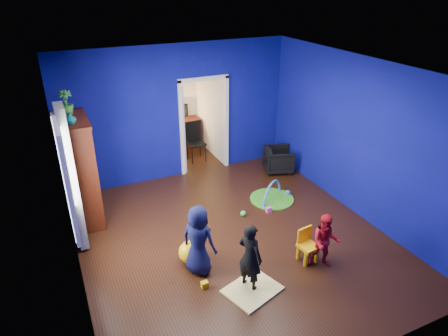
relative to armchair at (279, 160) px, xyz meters
name	(u,v)px	position (x,y,z in m)	size (l,w,h in m)	color
floor	(233,239)	(-2.10, -1.94, -0.29)	(5.00, 5.50, 0.01)	black
ceiling	(235,71)	(-2.10, -1.94, 2.61)	(5.00, 5.50, 0.01)	white
wall_back	(178,113)	(-2.10, 0.81, 1.16)	(5.00, 0.02, 2.90)	#090F65
wall_front	(354,269)	(-2.10, -4.69, 1.16)	(5.00, 0.02, 2.90)	#090F65
wall_left	(67,197)	(-4.60, -1.94, 1.16)	(0.02, 5.50, 2.90)	#090F65
wall_right	(358,138)	(0.40, -1.94, 1.16)	(0.02, 5.50, 2.90)	#090F65
alcove	(190,107)	(-1.50, 1.68, 0.96)	(1.00, 1.75, 2.50)	silver
armchair	(279,160)	(0.00, 0.00, 0.00)	(0.61, 0.63, 0.57)	black
child_black	(250,257)	(-2.40, -3.08, 0.25)	(0.39, 0.26, 1.07)	black
child_navy	(198,240)	(-2.93, -2.45, 0.28)	(0.55, 0.36, 1.13)	#0F153A
toddler_red	(325,241)	(-1.13, -3.15, 0.17)	(0.44, 0.35, 0.91)	red
vase	(70,118)	(-4.32, -0.49, 1.77)	(0.19, 0.19, 0.19)	#0B5A5C
potted_plant	(66,103)	(-4.32, 0.03, 1.89)	(0.24, 0.24, 0.43)	#368E33
tv_armoire	(78,171)	(-4.32, -0.19, 0.69)	(0.58, 1.14, 1.96)	#381709
crt_tv	(80,169)	(-4.28, -0.19, 0.73)	(0.46, 0.70, 0.54)	silver
yellow_blanket	(252,290)	(-2.40, -3.18, -0.27)	(0.75, 0.60, 0.03)	#F2E07A
hopper_ball	(190,252)	(-2.98, -2.20, -0.10)	(0.37, 0.37, 0.37)	yellow
kid_chair	(308,248)	(-1.28, -2.95, -0.04)	(0.28, 0.28, 0.50)	yellow
play_mat	(272,199)	(-0.80, -1.06, -0.27)	(0.89, 0.89, 0.02)	#479822
toy_arch	(272,198)	(-0.80, -1.06, -0.27)	(0.79, 0.79, 0.05)	#3F8CD8
window_left	(64,179)	(-4.58, -1.59, 1.26)	(0.03, 0.95, 1.55)	white
curtain	(72,180)	(-4.47, -1.04, 0.96)	(0.14, 0.42, 2.40)	slate
doorway	(204,127)	(-1.50, 0.81, 0.76)	(1.16, 0.10, 2.10)	white
study_desk	(183,133)	(-1.50, 2.32, 0.09)	(0.88, 0.44, 0.75)	#3D140A
desk_monitor	(180,111)	(-1.50, 2.44, 0.66)	(0.40, 0.05, 0.32)	black
desk_lamp	(171,113)	(-1.78, 2.38, 0.64)	(0.14, 0.14, 0.14)	#FFD88C
folding_chair	(196,143)	(-1.50, 1.36, 0.17)	(0.40, 0.40, 0.92)	black
book_shelf	(178,69)	(-1.50, 2.43, 1.73)	(0.88, 0.24, 0.04)	white
toy_0	(321,236)	(-0.70, -2.56, -0.24)	(0.10, 0.08, 0.10)	#CE5422
toy_1	(288,192)	(-0.40, -1.04, -0.23)	(0.11, 0.11, 0.11)	blue
toy_2	(205,285)	(-3.00, -2.83, -0.24)	(0.10, 0.08, 0.10)	#E8B70C
toy_3	(243,213)	(-1.61, -1.36, -0.23)	(0.11, 0.11, 0.11)	green
toy_4	(269,210)	(-1.10, -1.45, -0.24)	(0.10, 0.08, 0.10)	#D24FC0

